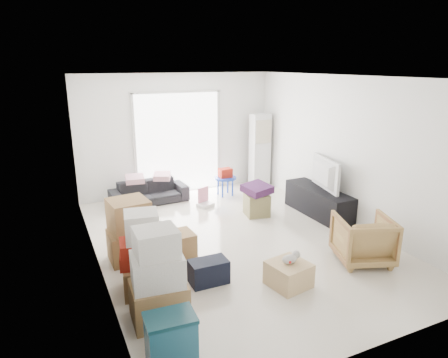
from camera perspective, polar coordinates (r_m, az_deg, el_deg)
room_shell at (r=6.43m, az=1.92°, el=2.26°), size 4.98×6.48×3.18m
sliding_door at (r=9.15m, az=-6.56°, el=5.68°), size 2.10×0.04×2.33m
ac_tower at (r=9.71m, az=5.13°, el=4.13°), size 0.45×0.30×1.75m
tv_console at (r=8.10m, az=13.34°, el=-3.18°), size 0.49×1.62×0.54m
television at (r=7.99m, az=13.50°, el=-0.89°), size 0.82×1.16×0.14m
sofa at (r=8.69m, az=-10.68°, el=-1.34°), size 1.65×0.55×0.64m
pillow_left at (r=8.54m, az=-12.68°, el=0.90°), size 0.45×0.37×0.13m
pillow_right at (r=8.65m, az=-8.88°, el=1.28°), size 0.44×0.40×0.12m
armchair at (r=6.39m, az=19.29°, el=-7.80°), size 0.98×0.95×0.80m
storage_bins at (r=4.25m, az=-7.58°, el=-21.95°), size 0.51×0.37×0.57m
box_stack_a at (r=4.76m, az=-9.41°, el=-14.10°), size 0.65×0.56×1.15m
box_stack_b at (r=5.36m, az=-11.43°, el=-10.95°), size 0.66×0.63×1.11m
box_stack_c at (r=6.23m, az=-13.30°, el=-7.22°), size 0.65×0.61×0.96m
loose_box at (r=6.36m, az=-6.39°, el=-9.18°), size 0.46×0.46×0.36m
duffel_bag at (r=5.59m, az=-2.20°, el=-13.07°), size 0.52×0.32×0.33m
ottoman at (r=7.91m, az=4.68°, el=-3.67°), size 0.50×0.50×0.44m
blanket at (r=7.81m, az=4.73°, el=-1.68°), size 0.57×0.57×0.14m
kids_table at (r=8.99m, az=0.17°, el=0.39°), size 0.50×0.50×0.63m
toy_walker at (r=8.41m, az=-2.80°, el=-3.16°), size 0.37×0.36×0.40m
wood_crate at (r=5.59m, az=9.22°, el=-13.28°), size 0.58×0.58×0.33m
plush_bunny at (r=5.51m, az=9.57°, el=-11.06°), size 0.29×0.17×0.15m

